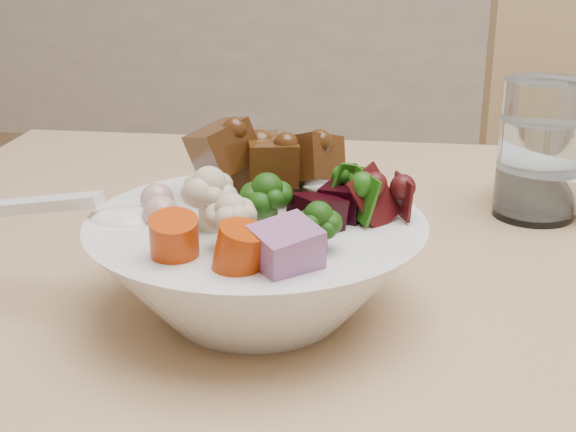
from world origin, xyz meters
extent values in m
cylinder|color=tan|center=(-0.81, 0.29, 0.35)|extent=(0.06, 0.06, 0.69)
cylinder|color=tan|center=(-0.24, 0.65, 0.22)|extent=(0.03, 0.03, 0.43)
sphere|color=#093308|center=(-0.48, -0.12, 0.81)|extent=(0.04, 0.04, 0.04)
sphere|color=beige|center=(-0.52, -0.13, 0.81)|extent=(0.04, 0.04, 0.04)
cube|color=black|center=(-0.44, -0.09, 0.81)|extent=(0.04, 0.04, 0.03)
cube|color=#8F5689|center=(-0.46, -0.18, 0.81)|extent=(0.05, 0.05, 0.04)
cylinder|color=#C22F05|center=(-0.53, -0.17, 0.81)|extent=(0.04, 0.04, 0.03)
sphere|color=tan|center=(-0.56, -0.11, 0.80)|extent=(0.03, 0.03, 0.03)
ellipsoid|color=white|center=(-0.59, -0.11, 0.80)|extent=(0.05, 0.04, 0.02)
cube|color=white|center=(-0.65, -0.11, 0.80)|extent=(0.10, 0.02, 0.02)
cylinder|color=white|center=(-0.27, 0.13, 0.79)|extent=(0.07, 0.07, 0.13)
cylinder|color=white|center=(-0.27, 0.13, 0.78)|extent=(0.06, 0.06, 0.09)
camera|label=1|loc=(-0.40, -0.61, 0.99)|focal=50.00mm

